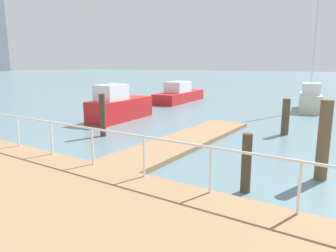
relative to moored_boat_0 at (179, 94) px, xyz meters
The scene contains 10 objects.
ground_plane 14.59m from the moored_boat_0, 168.82° to the left, with size 300.00×300.00×0.00m, color slate.
floating_dock 14.98m from the moored_boat_0, 148.23° to the right, with size 10.14×2.00×0.18m, color #93704C.
boardwalk_railing 18.73m from the moored_boat_0, 158.75° to the right, with size 0.06×28.01×1.08m.
dock_piling_0 19.92m from the moored_boat_0, 143.73° to the right, with size 0.25×0.25×1.55m, color #473826.
dock_piling_1 14.06m from the moored_boat_0, 163.03° to the right, with size 0.27×0.27×1.94m, color #473826.
dock_piling_2 13.90m from the moored_boat_0, 127.76° to the right, with size 0.35×0.35×1.69m, color brown.
dock_piling_3 19.30m from the moored_boat_0, 136.55° to the right, with size 0.34×0.34×2.29m, color brown.
moored_boat_0 is the anchor object (origin of this frame).
moored_boat_1 10.01m from the moored_boat_0, 169.34° to the right, with size 4.79×1.91×2.13m.
moored_boat_3 10.58m from the moored_boat_0, 87.21° to the right, with size 4.41×2.17×9.69m.
Camera 1 is at (-9.17, 2.88, 3.23)m, focal length 33.32 mm.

